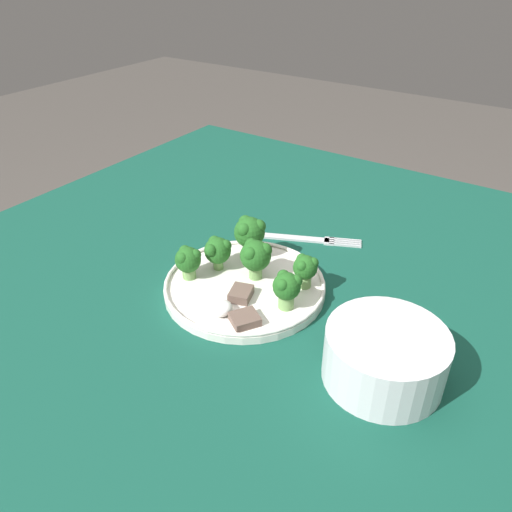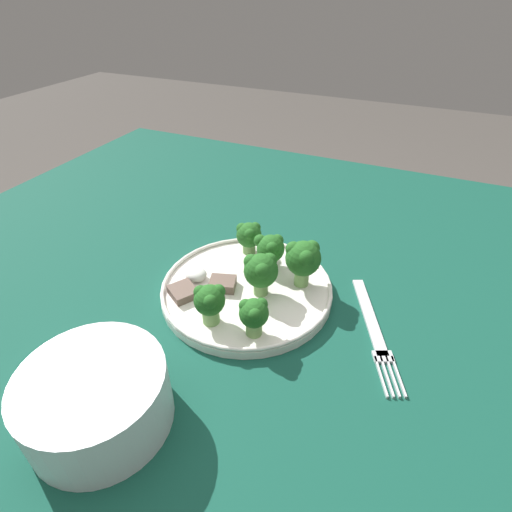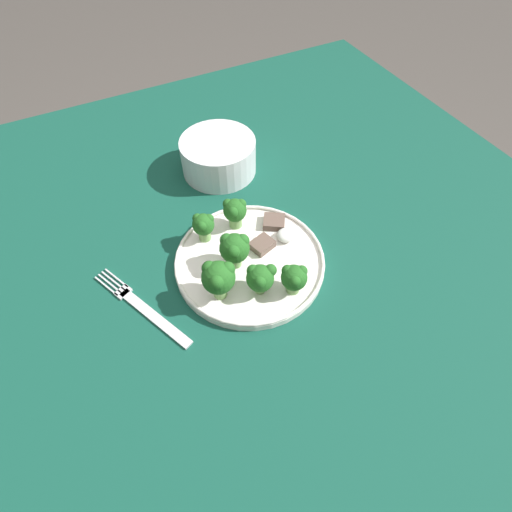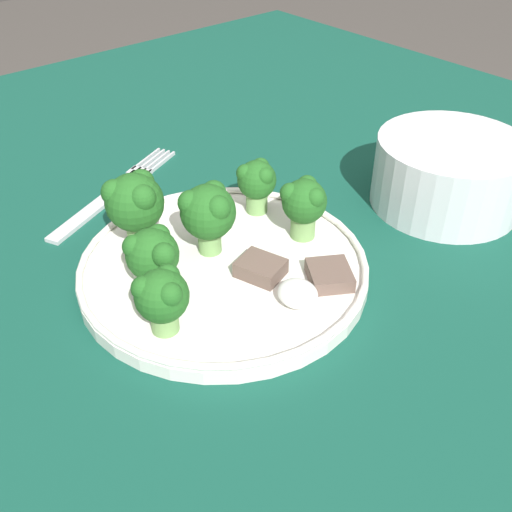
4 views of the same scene
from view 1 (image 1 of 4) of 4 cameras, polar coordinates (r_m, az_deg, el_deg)
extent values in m
cube|color=#114738|center=(0.76, 0.41, -5.83)|extent=(1.21, 1.16, 0.03)
cylinder|color=brown|center=(1.57, -4.37, 0.86)|extent=(0.06, 0.06, 0.68)
cylinder|color=white|center=(0.76, -1.29, -3.58)|extent=(0.24, 0.24, 0.01)
torus|color=white|center=(0.76, -1.30, -3.03)|extent=(0.24, 0.24, 0.01)
cube|color=silver|center=(0.90, 3.72, 2.11)|extent=(0.07, 0.14, 0.00)
cube|color=silver|center=(0.89, 8.35, 1.69)|extent=(0.03, 0.03, 0.00)
cube|color=silver|center=(0.88, 10.14, 1.19)|extent=(0.03, 0.05, 0.00)
cube|color=silver|center=(0.89, 10.15, 1.41)|extent=(0.03, 0.05, 0.00)
cube|color=silver|center=(0.90, 10.15, 1.63)|extent=(0.03, 0.05, 0.00)
cube|color=silver|center=(0.90, 10.16, 1.85)|extent=(0.03, 0.05, 0.00)
cylinder|color=silver|center=(0.63, 14.50, -11.04)|extent=(0.15, 0.15, 0.07)
cylinder|color=white|center=(0.63, 14.43, -11.41)|extent=(0.12, 0.12, 0.05)
cylinder|color=#709E56|center=(0.77, -0.05, -1.74)|extent=(0.02, 0.02, 0.02)
sphere|color=#215B1E|center=(0.75, -0.05, 0.05)|extent=(0.05, 0.05, 0.05)
sphere|color=#215B1E|center=(0.73, -0.67, 0.25)|extent=(0.02, 0.02, 0.02)
sphere|color=#215B1E|center=(0.74, 1.05, 0.70)|extent=(0.02, 0.02, 0.02)
sphere|color=#215B1E|center=(0.76, -0.53, 1.25)|extent=(0.02, 0.02, 0.02)
cylinder|color=#709E56|center=(0.79, -4.33, -0.84)|extent=(0.02, 0.02, 0.02)
sphere|color=#215B1E|center=(0.78, -4.40, 0.63)|extent=(0.04, 0.04, 0.04)
sphere|color=#215B1E|center=(0.76, -5.01, 0.82)|extent=(0.02, 0.02, 0.02)
sphere|color=#215B1E|center=(0.77, -3.50, 1.19)|extent=(0.02, 0.02, 0.02)
sphere|color=#215B1E|center=(0.78, -4.79, 1.65)|extent=(0.02, 0.02, 0.02)
cylinder|color=#709E56|center=(0.75, 5.56, -2.77)|extent=(0.02, 0.02, 0.02)
sphere|color=#215B1E|center=(0.74, 5.65, -1.29)|extent=(0.04, 0.04, 0.04)
sphere|color=#215B1E|center=(0.73, 5.26, -1.15)|extent=(0.02, 0.02, 0.02)
sphere|color=#215B1E|center=(0.73, 6.55, -0.79)|extent=(0.02, 0.02, 0.02)
sphere|color=#215B1E|center=(0.74, 5.25, -0.34)|extent=(0.02, 0.02, 0.02)
cylinder|color=#709E56|center=(0.77, -7.66, -1.86)|extent=(0.02, 0.02, 0.02)
sphere|color=#215B1E|center=(0.76, -7.78, -0.42)|extent=(0.04, 0.04, 0.04)
sphere|color=#215B1E|center=(0.75, -8.43, -0.26)|extent=(0.02, 0.02, 0.02)
sphere|color=#215B1E|center=(0.75, -6.94, 0.12)|extent=(0.02, 0.02, 0.02)
sphere|color=#215B1E|center=(0.77, -8.13, 0.58)|extent=(0.02, 0.02, 0.02)
cylinder|color=#709E56|center=(0.82, -0.73, 0.82)|extent=(0.02, 0.02, 0.03)
sphere|color=#215B1E|center=(0.80, -0.75, 2.73)|extent=(0.05, 0.05, 0.05)
sphere|color=#215B1E|center=(0.78, -1.38, 2.99)|extent=(0.02, 0.02, 0.02)
sphere|color=#215B1E|center=(0.79, 0.33, 3.40)|extent=(0.02, 0.02, 0.02)
sphere|color=#215B1E|center=(0.81, -1.22, 3.90)|extent=(0.02, 0.02, 0.02)
cylinder|color=#709E56|center=(0.71, 3.47, -5.12)|extent=(0.02, 0.02, 0.02)
sphere|color=#215B1E|center=(0.69, 3.53, -3.47)|extent=(0.04, 0.04, 0.04)
sphere|color=#215B1E|center=(0.68, 3.04, -3.35)|extent=(0.02, 0.02, 0.02)
sphere|color=#215B1E|center=(0.69, 4.55, -2.90)|extent=(0.02, 0.02, 0.02)
sphere|color=#215B1E|center=(0.70, 3.07, -2.36)|extent=(0.02, 0.02, 0.02)
cube|color=brown|center=(0.68, -1.28, -7.21)|extent=(0.05, 0.05, 0.01)
cube|color=brown|center=(0.73, -1.73, -4.33)|extent=(0.04, 0.04, 0.01)
ellipsoid|color=white|center=(0.70, -3.98, -5.98)|extent=(0.03, 0.03, 0.02)
camera|label=2|loc=(0.70, 39.70, 19.76)|focal=28.00mm
camera|label=3|loc=(0.98, -15.81, 35.94)|focal=28.00mm
camera|label=4|loc=(0.64, -39.67, 13.33)|focal=42.00mm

